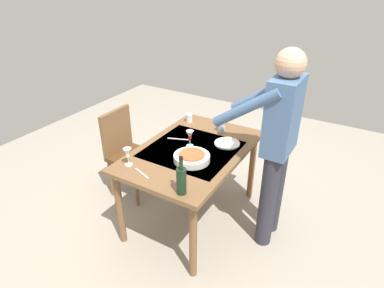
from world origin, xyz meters
TOP-DOWN VIEW (x-y plane):
  - ground_plane at (0.00, 0.00)m, footprint 6.00×6.00m
  - dining_table at (0.00, 0.00)m, footprint 1.33×0.87m
  - chair_near at (-0.02, -0.81)m, footprint 0.40×0.40m
  - person_server at (-0.14, 0.69)m, footprint 0.42×0.61m
  - wine_bottle at (0.58, 0.26)m, footprint 0.07×0.07m
  - wine_glass_left at (0.48, -0.31)m, footprint 0.07×0.07m
  - wine_glass_right at (-0.04, -0.04)m, footprint 0.07×0.07m
  - water_cup_near_left at (-0.48, -0.32)m, footprint 0.07×0.07m
  - water_cup_near_right at (-0.45, 0.06)m, footprint 0.07×0.07m
  - serving_bowl_pasta at (0.17, 0.10)m, footprint 0.30×0.30m
  - dinner_plate_near at (-0.24, 0.23)m, footprint 0.23×0.23m
  - table_knife at (-0.09, -0.21)m, footprint 0.08×0.19m
  - table_fork at (0.53, -0.14)m, footprint 0.07×0.17m

SIDE VIEW (x-z plane):
  - ground_plane at x=0.00m, z-range 0.00..0.00m
  - chair_near at x=-0.02m, z-range 0.07..0.98m
  - dining_table at x=0.00m, z-range 0.29..1.05m
  - table_knife at x=-0.09m, z-range 0.76..0.76m
  - table_fork at x=0.53m, z-range 0.76..0.76m
  - dinner_plate_near at x=-0.24m, z-range 0.76..0.77m
  - serving_bowl_pasta at x=0.17m, z-range 0.76..0.83m
  - water_cup_near_left at x=-0.48m, z-range 0.76..0.85m
  - water_cup_near_right at x=-0.45m, z-range 0.76..0.86m
  - wine_glass_left at x=0.48m, z-range 0.79..0.94m
  - wine_glass_right at x=-0.04m, z-range 0.79..0.94m
  - wine_bottle at x=0.58m, z-range 0.72..1.02m
  - person_server at x=-0.14m, z-range 0.12..1.81m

